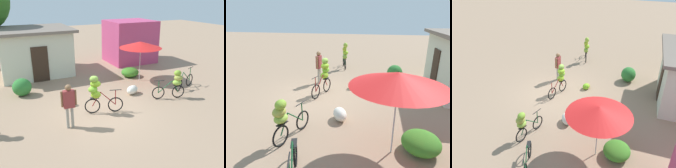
% 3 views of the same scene
% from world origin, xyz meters
% --- Properties ---
extents(ground_plane, '(60.00, 60.00, 0.00)m').
position_xyz_m(ground_plane, '(0.00, 0.00, 0.00)').
color(ground_plane, '#9B7D62').
extents(building_low, '(4.51, 3.99, 2.79)m').
position_xyz_m(building_low, '(-1.50, 6.93, 1.41)').
color(building_low, beige).
rests_on(building_low, ground).
extents(shop_pink, '(3.20, 2.80, 2.95)m').
position_xyz_m(shop_pink, '(5.21, 6.94, 1.47)').
color(shop_pink, '#B93F6E').
rests_on(shop_pink, ground).
extents(hedge_bush_front_left, '(0.91, 0.83, 0.87)m').
position_xyz_m(hedge_bush_front_left, '(-2.75, 3.49, 0.44)').
color(hedge_bush_front_left, '#2E7731').
rests_on(hedge_bush_front_left, ground).
extents(hedge_bush_front_right, '(1.06, 1.02, 0.56)m').
position_xyz_m(hedge_bush_front_right, '(3.44, 3.74, 0.28)').
color(hedge_bush_front_right, '#3B8226').
rests_on(hedge_bush_front_right, ground).
extents(market_umbrella, '(2.36, 2.36, 2.24)m').
position_xyz_m(market_umbrella, '(3.63, 2.97, 2.06)').
color(market_umbrella, beige).
rests_on(market_umbrella, ground).
extents(bicycle_near_pile, '(1.57, 0.57, 1.65)m').
position_xyz_m(bicycle_near_pile, '(-0.17, 0.14, 0.96)').
color(bicycle_near_pile, black).
rests_on(bicycle_near_pile, ground).
extents(bicycle_center_loaded, '(1.56, 0.63, 1.37)m').
position_xyz_m(bicycle_center_loaded, '(3.71, 0.01, 0.80)').
color(bicycle_center_loaded, black).
rests_on(bicycle_center_loaded, ground).
extents(bicycle_by_shop, '(1.68, 0.62, 1.03)m').
position_xyz_m(bicycle_by_shop, '(5.05, 0.83, 0.36)').
color(bicycle_by_shop, black).
rests_on(bicycle_by_shop, ground).
extents(banana_pile_on_ground, '(0.59, 0.54, 0.33)m').
position_xyz_m(banana_pile_on_ground, '(-1.02, 1.38, 0.16)').
color(banana_pile_on_ground, '#77C125').
rests_on(banana_pile_on_ground, ground).
extents(produce_sack, '(0.82, 0.70, 0.44)m').
position_xyz_m(produce_sack, '(2.18, 1.31, 0.22)').
color(produce_sack, silver).
rests_on(produce_sack, ground).
extents(person_vendor, '(0.58, 0.22, 1.70)m').
position_xyz_m(person_vendor, '(-1.53, -0.50, 1.05)').
color(person_vendor, gray).
rests_on(person_vendor, ground).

